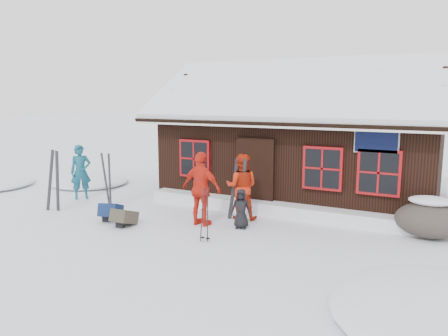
% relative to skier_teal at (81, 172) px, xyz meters
% --- Properties ---
extents(ground, '(120.00, 120.00, 0.00)m').
position_rel_skier_teal_xyz_m(ground, '(4.53, -1.17, -0.86)').
color(ground, white).
rests_on(ground, ground).
extents(mountain_hut, '(8.90, 6.09, 4.42)m').
position_rel_skier_teal_xyz_m(mountain_hut, '(6.03, 3.81, 0.72)').
color(mountain_hut, black).
rests_on(mountain_hut, ground).
extents(snow_drift, '(7.60, 0.60, 0.35)m').
position_rel_skier_teal_xyz_m(snow_drift, '(6.03, 1.08, -0.68)').
color(snow_drift, white).
rests_on(snow_drift, ground).
extents(snow_mounds, '(20.60, 13.20, 0.48)m').
position_rel_skier_teal_xyz_m(snow_mounds, '(6.18, 0.69, -0.86)').
color(snow_mounds, white).
rests_on(snow_mounds, ground).
extents(skier_teal, '(0.71, 0.74, 1.71)m').
position_rel_skier_teal_xyz_m(skier_teal, '(0.00, 0.00, 0.00)').
color(skier_teal, '#16546B').
rests_on(skier_teal, ground).
extents(skier_orange_left, '(0.99, 0.87, 1.73)m').
position_rel_skier_teal_xyz_m(skier_orange_left, '(5.47, 0.28, 0.01)').
color(skier_orange_left, red).
rests_on(skier_orange_left, ground).
extents(skier_orange_right, '(1.11, 0.52, 1.86)m').
position_rel_skier_teal_xyz_m(skier_orange_right, '(4.85, -0.72, 0.07)').
color(skier_orange_right, red).
rests_on(skier_orange_right, ground).
extents(skier_crouched, '(0.54, 0.43, 0.98)m').
position_rel_skier_teal_xyz_m(skier_crouched, '(5.83, -0.49, -0.37)').
color(skier_crouched, black).
rests_on(skier_crouched, ground).
extents(boulder, '(1.49, 1.12, 0.86)m').
position_rel_skier_teal_xyz_m(boulder, '(9.93, 0.86, -0.42)').
color(boulder, '#49403A').
rests_on(boulder, ground).
extents(ski_pair_left, '(0.63, 0.15, 1.79)m').
position_rel_skier_teal_xyz_m(ski_pair_left, '(0.47, -1.46, -0.01)').
color(ski_pair_left, black).
rests_on(ski_pair_left, ground).
extents(ski_pair_mid, '(0.52, 0.25, 1.64)m').
position_rel_skier_teal_xyz_m(ski_pair_mid, '(1.50, -0.42, -0.09)').
color(ski_pair_mid, black).
rests_on(ski_pair_mid, ground).
extents(ski_pair_right, '(0.57, 0.14, 1.69)m').
position_rel_skier_teal_xyz_m(ski_pair_right, '(5.42, 0.16, -0.06)').
color(ski_pair_right, black).
rests_on(ski_pair_right, ground).
extents(ski_poles, '(0.23, 0.11, 1.27)m').
position_rel_skier_teal_xyz_m(ski_poles, '(5.55, -1.77, -0.26)').
color(ski_poles, black).
rests_on(ski_poles, ground).
extents(backpack_blue, '(0.66, 0.75, 0.34)m').
position_rel_skier_teal_xyz_m(backpack_blue, '(2.52, -1.45, -0.69)').
color(backpack_blue, '#12234E').
rests_on(backpack_blue, ground).
extents(backpack_olive, '(0.48, 0.62, 0.32)m').
position_rel_skier_teal_xyz_m(backpack_olive, '(3.18, -1.69, -0.69)').
color(backpack_olive, '#3E3A2C').
rests_on(backpack_olive, ground).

